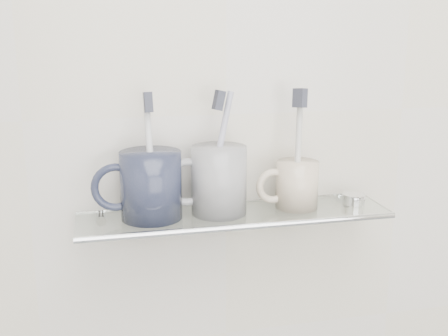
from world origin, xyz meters
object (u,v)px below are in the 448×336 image
object	(u,v)px
mug_right	(297,185)
mug_left	(151,185)
mug_center	(219,180)
shelf_glass	(235,215)

from	to	relation	value
mug_right	mug_left	bearing A→B (deg)	177.24
mug_left	mug_center	distance (m)	0.11
shelf_glass	mug_left	world-z (taller)	mug_left
shelf_glass	mug_left	size ratio (longest dim) A/B	4.72
shelf_glass	mug_right	bearing A→B (deg)	2.69
mug_center	mug_right	size ratio (longest dim) A/B	1.40
mug_center	mug_left	bearing A→B (deg)	167.36
mug_right	shelf_glass	bearing A→B (deg)	179.94
shelf_glass	mug_right	xyz separation A→B (m)	(0.11, 0.00, 0.04)
shelf_glass	mug_center	distance (m)	0.06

